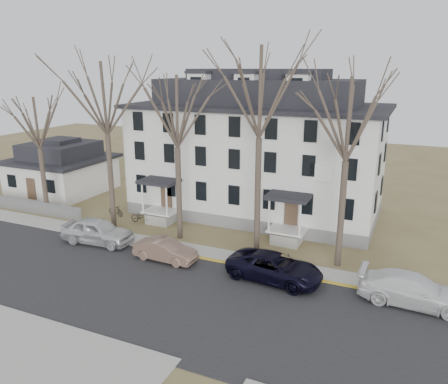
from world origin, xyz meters
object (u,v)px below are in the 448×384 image
at_px(tree_mid_left, 176,106).
at_px(car_silver, 97,232).
at_px(boarding_house, 257,151).
at_px(small_house, 62,170).
at_px(tree_mid_right, 349,113).
at_px(car_white, 413,291).
at_px(bicycle_left, 141,218).
at_px(car_navy, 275,268).
at_px(tree_center, 260,86).
at_px(tree_far_left, 104,93).
at_px(bicycle_right, 116,211).
at_px(tree_bungalow, 37,119).
at_px(car_tan, 165,251).

relative_size(tree_mid_left, car_silver, 2.41).
relative_size(boarding_house, small_house, 2.39).
distance_m(tree_mid_right, car_white, 10.38).
distance_m(tree_mid_left, bicycle_left, 10.19).
relative_size(car_navy, bicycle_left, 2.97).
relative_size(boarding_house, tree_mid_right, 1.63).
relative_size(tree_mid_left, tree_mid_right, 1.00).
bearing_deg(tree_center, car_silver, -162.99).
bearing_deg(tree_far_left, bicycle_left, 40.40).
distance_m(boarding_house, bicycle_right, 13.01).
relative_size(car_white, bicycle_left, 2.93).
xyz_separation_m(tree_mid_right, bicycle_left, (-15.86, 1.40, -9.10)).
bearing_deg(bicycle_left, tree_mid_right, -94.77).
bearing_deg(tree_bungalow, boarding_house, 27.01).
relative_size(small_house, car_navy, 1.53).
xyz_separation_m(tree_mid_left, tree_bungalow, (-13.00, 0.00, -1.48)).
xyz_separation_m(tree_center, bicycle_right, (-13.38, 2.02, -10.61)).
height_order(tree_mid_left, tree_bungalow, tree_mid_left).
height_order(small_house, tree_far_left, tree_far_left).
distance_m(tree_far_left, bicycle_left, 10.07).
bearing_deg(tree_bungalow, bicycle_right, 19.75).
xyz_separation_m(tree_mid_left, car_navy, (8.42, -3.59, -8.81)).
bearing_deg(car_tan, car_silver, 86.03).
height_order(small_house, bicycle_left, small_house).
bearing_deg(bicycle_left, car_navy, -111.07).
bearing_deg(car_white, car_tan, 93.81).
height_order(boarding_house, tree_mid_left, tree_mid_left).
distance_m(tree_far_left, tree_mid_left, 6.05).
xyz_separation_m(tree_mid_right, car_tan, (-10.40, -3.88, -8.90)).
xyz_separation_m(car_silver, bicycle_right, (-2.52, 5.34, -0.42)).
bearing_deg(tree_far_left, small_house, 150.61).
distance_m(car_navy, bicycle_right, 16.77).
relative_size(small_house, car_white, 1.55).
distance_m(tree_bungalow, car_navy, 22.92).
height_order(tree_center, car_tan, tree_center).
height_order(boarding_house, small_house, boarding_house).
xyz_separation_m(car_white, bicycle_left, (-20.32, 4.65, -0.31)).
xyz_separation_m(small_house, bicycle_left, (12.64, -4.80, -1.75)).
height_order(boarding_house, tree_center, tree_center).
relative_size(car_white, bicycle_right, 3.54).
height_order(tree_center, car_silver, tree_center).
bearing_deg(tree_center, tree_far_left, 180.00).
relative_size(tree_far_left, car_silver, 2.60).
distance_m(tree_mid_right, car_silver, 18.82).
xyz_separation_m(car_silver, car_tan, (5.95, -0.56, -0.20)).
xyz_separation_m(tree_far_left, bicycle_right, (-1.38, 2.02, -9.87)).
distance_m(car_tan, car_white, 14.87).
relative_size(small_house, bicycle_right, 5.50).
bearing_deg(tree_mid_right, bicycle_right, 173.89).
bearing_deg(car_silver, car_navy, -95.80).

